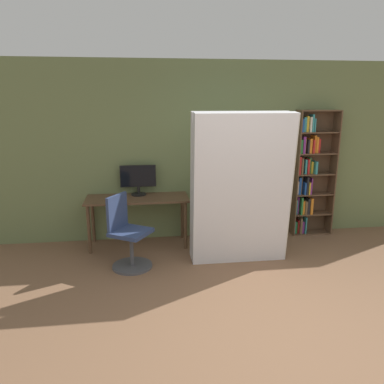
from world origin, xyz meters
name	(u,v)px	position (x,y,z in m)	size (l,w,h in m)	color
ground_plane	(282,346)	(0.00, 0.00, 0.00)	(16.00, 16.00, 0.00)	brown
wall_back	(220,151)	(0.00, 2.88, 1.35)	(8.00, 0.06, 2.70)	#6B7A4C
desk	(137,204)	(-1.28, 2.56, 0.64)	(1.49, 0.57, 0.74)	brown
monitor	(138,178)	(-1.26, 2.72, 0.99)	(0.53, 0.22, 0.45)	black
office_chair	(128,238)	(-1.41, 1.83, 0.39)	(0.61, 0.61, 0.96)	#4C4C51
bookshelf	(309,174)	(1.42, 2.74, 0.98)	(0.64, 0.26, 1.97)	brown
mattress_near	(243,191)	(0.08, 1.76, 1.00)	(1.28, 0.35, 1.99)	silver
mattress_far	(239,187)	(0.08, 1.97, 1.00)	(1.28, 0.30, 1.99)	silver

